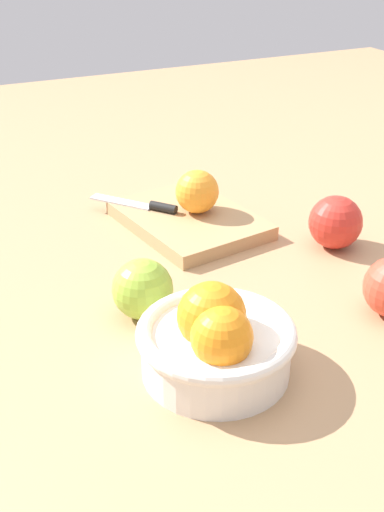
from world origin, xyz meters
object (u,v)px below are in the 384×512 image
object	(u,v)px
orange_on_board	(197,192)
cutting_board	(189,220)
bowl	(216,341)
knife	(145,205)
apple_front_center	(334,221)
apple_back_left	(143,289)

from	to	relation	value
orange_on_board	cutting_board	bearing A→B (deg)	97.58
bowl	cutting_board	size ratio (longest dim) A/B	0.75
bowl	knife	size ratio (longest dim) A/B	1.32
orange_on_board	apple_front_center	xyz separation A→B (m)	(-0.15, -0.15, -0.02)
apple_front_center	knife	bearing A→B (deg)	47.93
orange_on_board	knife	world-z (taller)	orange_on_board
cutting_board	bowl	bearing A→B (deg)	159.73
cutting_board	orange_on_board	size ratio (longest dim) A/B	3.38
cutting_board	knife	distance (m)	0.08
bowl	apple_back_left	world-z (taller)	bowl
knife	apple_front_center	bearing A→B (deg)	-132.07
orange_on_board	knife	xyz separation A→B (m)	(0.05, 0.07, -0.03)
bowl	apple_back_left	xyz separation A→B (m)	(0.14, 0.03, -0.00)
orange_on_board	apple_back_left	xyz separation A→B (m)	(-0.21, 0.17, -0.02)
orange_on_board	apple_back_left	size ratio (longest dim) A/B	0.90
cutting_board	apple_front_center	distance (m)	0.22
apple_back_left	apple_front_center	distance (m)	0.33
knife	apple_front_center	distance (m)	0.30
cutting_board	orange_on_board	world-z (taller)	orange_on_board
apple_back_left	apple_front_center	size ratio (longest dim) A/B	0.96
apple_back_left	apple_front_center	bearing A→B (deg)	-79.69
apple_front_center	apple_back_left	bearing A→B (deg)	100.31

